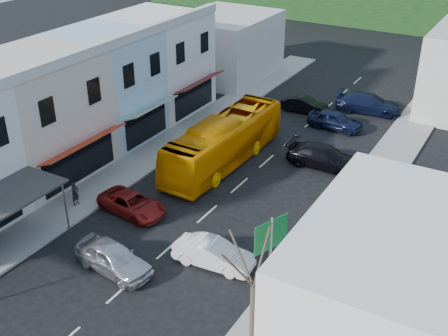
# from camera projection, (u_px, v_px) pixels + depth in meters

# --- Properties ---
(ground) EXTENTS (120.00, 120.00, 0.00)m
(ground) POSITION_uv_depth(u_px,v_px,m) (169.00, 248.00, 30.49)
(ground) COLOR black
(ground) RESTS_ON ground
(sidewalk_left) EXTENTS (3.00, 52.00, 0.15)m
(sidewalk_left) POSITION_uv_depth(u_px,v_px,m) (164.00, 148.00, 41.42)
(sidewalk_left) COLOR gray
(sidewalk_left) RESTS_ON ground
(sidewalk_right) EXTENTS (3.00, 52.00, 0.15)m
(sidewalk_right) POSITION_uv_depth(u_px,v_px,m) (361.00, 201.00, 34.75)
(sidewalk_right) COLOR gray
(sidewalk_right) RESTS_ON ground
(shopfront_row) EXTENTS (8.25, 30.00, 8.00)m
(shopfront_row) POSITION_uv_depth(u_px,v_px,m) (57.00, 107.00, 37.99)
(shopfront_row) COLOR white
(shopfront_row) RESTS_ON ground
(right_building) EXTENTS (8.00, 9.00, 8.00)m
(right_building) POSITION_uv_depth(u_px,v_px,m) (414.00, 329.00, 19.56)
(right_building) COLOR white
(right_building) RESTS_ON ground
(distant_block_left) EXTENTS (8.00, 10.00, 6.00)m
(distant_block_left) POSITION_uv_depth(u_px,v_px,m) (226.00, 46.00, 55.04)
(distant_block_left) COLOR #B7B2A8
(distant_block_left) RESTS_ON ground
(bus) EXTENTS (2.72, 11.65, 3.10)m
(bus) POSITION_uv_depth(u_px,v_px,m) (224.00, 143.00, 38.72)
(bus) COLOR #FF9801
(bus) RESTS_ON ground
(car_silver) EXTENTS (4.60, 2.36, 1.40)m
(car_silver) POSITION_uv_depth(u_px,v_px,m) (113.00, 259.00, 28.52)
(car_silver) COLOR #BBBBC1
(car_silver) RESTS_ON ground
(car_white) EXTENTS (4.54, 2.18, 1.40)m
(car_white) POSITION_uv_depth(u_px,v_px,m) (214.00, 254.00, 28.89)
(car_white) COLOR silver
(car_white) RESTS_ON ground
(car_red) EXTENTS (4.78, 2.39, 1.40)m
(car_red) POSITION_uv_depth(u_px,v_px,m) (132.00, 203.00, 33.35)
(car_red) COLOR maroon
(car_red) RESTS_ON ground
(car_black_near) EXTENTS (4.52, 1.89, 1.40)m
(car_black_near) POSITION_uv_depth(u_px,v_px,m) (324.00, 158.00, 38.58)
(car_black_near) COLOR black
(car_black_near) RESTS_ON ground
(car_navy_mid) EXTENTS (4.43, 1.87, 1.40)m
(car_navy_mid) POSITION_uv_depth(u_px,v_px,m) (335.00, 121.00, 44.30)
(car_navy_mid) COLOR black
(car_navy_mid) RESTS_ON ground
(car_black_far) EXTENTS (4.50, 2.05, 1.40)m
(car_black_far) POSITION_uv_depth(u_px,v_px,m) (305.00, 104.00, 47.42)
(car_black_far) COLOR black
(car_black_far) RESTS_ON ground
(car_navy_far) EXTENTS (4.71, 2.44, 1.40)m
(car_navy_far) POSITION_uv_depth(u_px,v_px,m) (369.00, 104.00, 47.39)
(car_navy_far) COLOR black
(car_navy_far) RESTS_ON ground
(pedestrian_left) EXTENTS (0.44, 0.62, 1.70)m
(pedestrian_left) POSITION_uv_depth(u_px,v_px,m) (75.00, 192.00, 33.85)
(pedestrian_left) COLOR black
(pedestrian_left) RESTS_ON sidewalk_left
(direction_sign) EXTENTS (1.58, 2.16, 4.46)m
(direction_sign) POSITION_uv_depth(u_px,v_px,m) (270.00, 258.00, 26.04)
(direction_sign) COLOR #0C5524
(direction_sign) RESTS_ON ground
(street_tree) EXTENTS (2.42, 2.42, 6.68)m
(street_tree) POSITION_uv_depth(u_px,v_px,m) (254.00, 286.00, 22.62)
(street_tree) COLOR #3B2D21
(street_tree) RESTS_ON ground
(traffic_signal) EXTENTS (0.69, 1.02, 4.55)m
(traffic_signal) POSITION_uv_depth(u_px,v_px,m) (418.00, 71.00, 50.27)
(traffic_signal) COLOR black
(traffic_signal) RESTS_ON ground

